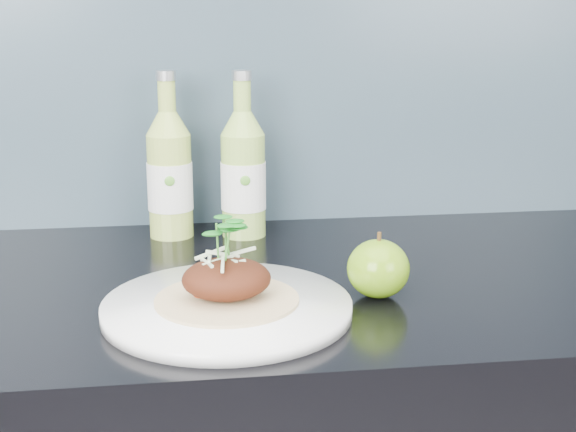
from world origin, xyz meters
name	(u,v)px	position (x,y,z in m)	size (l,w,h in m)	color
subway_backsplash	(244,5)	(0.00, 1.99, 1.25)	(4.00, 0.02, 0.70)	slate
dinner_plate	(227,308)	(-0.06, 1.57, 0.91)	(0.34, 0.34, 0.02)	white
pork_taco	(226,277)	(-0.06, 1.57, 0.95)	(0.17, 0.17, 0.10)	tan
green_apple	(378,269)	(0.13, 1.60, 0.94)	(0.09, 0.09, 0.08)	#558B0F
cider_bottle_left	(170,175)	(-0.13, 1.91, 1.00)	(0.08, 0.08, 0.26)	#A8C451
cider_bottle_right	(243,174)	(-0.01, 1.90, 1.00)	(0.09, 0.09, 0.26)	#9CC552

